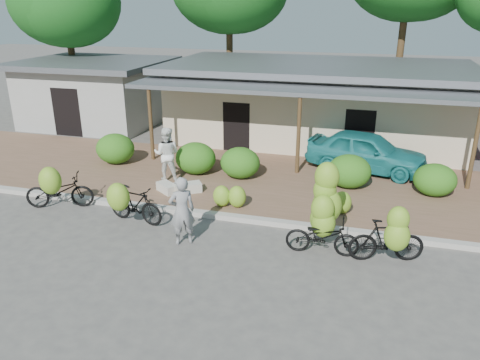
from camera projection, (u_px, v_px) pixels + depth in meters
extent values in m
plane|color=#504D4B|center=(255.00, 261.00, 11.24)|extent=(100.00, 100.00, 0.00)
cube|color=brown|center=(291.00, 185.00, 15.71)|extent=(60.00, 6.00, 0.12)
cube|color=#A8A399|center=(273.00, 222.00, 13.01)|extent=(60.00, 0.25, 0.15)
cube|color=beige|center=(316.00, 105.00, 20.57)|extent=(12.00, 6.00, 3.10)
cube|color=slate|center=(318.00, 67.00, 19.97)|extent=(13.00, 7.00, 0.25)
cube|color=black|center=(306.00, 132.00, 18.08)|extent=(1.40, 0.12, 2.20)
cube|color=slate|center=(304.00, 90.00, 16.49)|extent=(13.00, 2.00, 0.15)
cylinder|color=brown|center=(151.00, 126.00, 17.63)|extent=(0.14, 0.14, 2.85)
cylinder|color=brown|center=(298.00, 137.00, 16.21)|extent=(0.14, 0.14, 2.85)
cylinder|color=brown|center=(474.00, 150.00, 14.79)|extent=(0.14, 0.14, 2.85)
cube|color=#9E9E99|center=(96.00, 95.00, 23.40)|extent=(6.00, 5.00, 2.90)
cube|color=slate|center=(92.00, 63.00, 22.83)|extent=(7.00, 6.00, 0.25)
cube|color=black|center=(67.00, 112.00, 21.32)|extent=(1.40, 0.12, 2.20)
cylinder|color=brown|center=(72.00, 56.00, 25.25)|extent=(0.36, 0.36, 6.11)
ellipsoid|color=#124210|center=(65.00, 3.00, 24.28)|extent=(5.67, 5.67, 4.53)
cylinder|color=brown|center=(230.00, 46.00, 25.76)|extent=(0.36, 0.36, 7.02)
cylinder|color=brown|center=(401.00, 43.00, 23.80)|extent=(0.36, 0.36, 7.70)
ellipsoid|color=#2C6216|center=(115.00, 149.00, 17.46)|extent=(1.44, 1.30, 1.13)
ellipsoid|color=#2C6216|center=(196.00, 158.00, 16.41)|extent=(1.43, 1.29, 1.12)
ellipsoid|color=#2C6216|center=(240.00, 163.00, 16.02)|extent=(1.37, 1.23, 1.07)
ellipsoid|color=#2C6216|center=(349.00, 171.00, 15.18)|extent=(1.40, 1.26, 1.09)
ellipsoid|color=#2C6216|center=(435.00, 180.00, 14.55)|extent=(1.31, 1.18, 1.02)
imported|color=black|center=(60.00, 191.00, 13.99)|extent=(2.11, 1.34, 1.05)
ellipsoid|color=#73B32C|center=(50.00, 181.00, 13.18)|extent=(0.65, 0.55, 0.81)
imported|color=black|center=(135.00, 205.00, 13.02)|extent=(1.83, 0.82, 1.06)
ellipsoid|color=#73B32C|center=(118.00, 197.00, 12.31)|extent=(0.62, 0.53, 0.78)
imported|color=black|center=(322.00, 236.00, 11.39)|extent=(1.81, 0.71, 0.94)
ellipsoid|color=#73B32C|center=(322.00, 219.00, 11.83)|extent=(0.61, 0.52, 0.77)
ellipsoid|color=#73B32C|center=(327.00, 205.00, 11.67)|extent=(0.73, 0.62, 0.92)
ellipsoid|color=#73B32C|center=(325.00, 191.00, 11.55)|extent=(0.57, 0.49, 0.71)
ellipsoid|color=#73B32C|center=(327.00, 177.00, 11.41)|extent=(0.61, 0.52, 0.76)
ellipsoid|color=#73B32C|center=(323.00, 223.00, 11.48)|extent=(0.59, 0.50, 0.74)
ellipsoid|color=#73B32C|center=(323.00, 209.00, 11.35)|extent=(0.57, 0.49, 0.71)
imported|color=black|center=(386.00, 240.00, 11.05)|extent=(1.87, 0.95, 1.08)
ellipsoid|color=#73B32C|center=(397.00, 236.00, 10.28)|extent=(0.56, 0.48, 0.70)
ellipsoid|color=#73B32C|center=(398.00, 219.00, 10.19)|extent=(0.48, 0.41, 0.60)
ellipsoid|color=#73B32C|center=(222.00, 196.00, 13.82)|extent=(0.52, 0.44, 0.65)
ellipsoid|color=#73B32C|center=(237.00, 197.00, 13.75)|extent=(0.53, 0.45, 0.67)
ellipsoid|color=#73B32C|center=(342.00, 203.00, 13.34)|extent=(0.54, 0.46, 0.67)
cube|color=beige|center=(188.00, 188.00, 14.90)|extent=(0.93, 0.81, 0.30)
cube|color=beige|center=(167.00, 188.00, 14.93)|extent=(0.83, 0.75, 0.28)
imported|color=gray|center=(182.00, 211.00, 11.73)|extent=(0.79, 0.73, 1.82)
imported|color=white|center=(167.00, 154.00, 15.69)|extent=(0.99, 0.83, 1.83)
imported|color=#1B7B7D|center=(366.00, 151.00, 16.64)|extent=(4.46, 2.56, 1.43)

